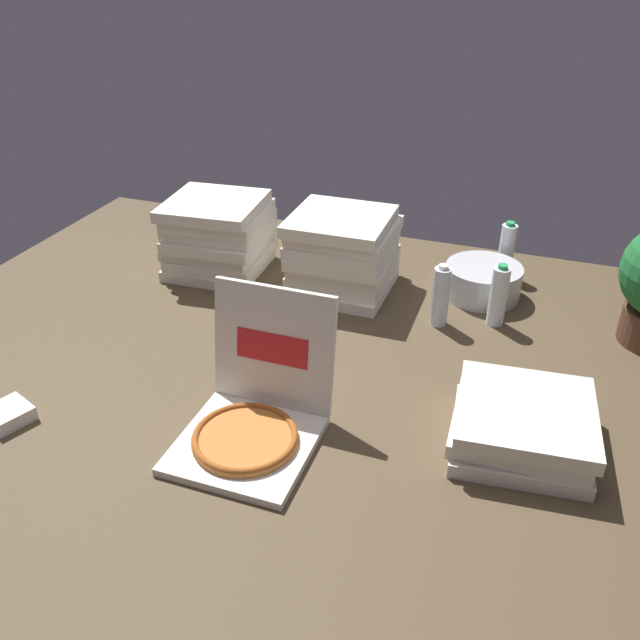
# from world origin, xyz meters

# --- Properties ---
(ground_plane) EXTENTS (3.20, 2.40, 0.02)m
(ground_plane) POSITION_xyz_m (0.00, 0.00, -0.01)
(ground_plane) COLOR #4C3D28
(open_pizza_box) EXTENTS (0.38, 0.46, 0.41)m
(open_pizza_box) POSITION_xyz_m (-0.05, -0.37, 0.08)
(open_pizza_box) COLOR silver
(open_pizza_box) RESTS_ON ground_plane
(pizza_stack_right_near) EXTENTS (0.43, 0.44, 0.32)m
(pizza_stack_right_near) POSITION_xyz_m (-0.65, 0.59, 0.16)
(pizza_stack_right_near) COLOR silver
(pizza_stack_right_near) RESTS_ON ground_plane
(pizza_stack_left_near) EXTENTS (0.41, 0.41, 0.32)m
(pizza_stack_left_near) POSITION_xyz_m (-0.10, 0.60, 0.16)
(pizza_stack_left_near) COLOR silver
(pizza_stack_left_near) RESTS_ON ground_plane
(pizza_stack_left_far) EXTENTS (0.43, 0.42, 0.14)m
(pizza_stack_left_far) POSITION_xyz_m (0.69, -0.15, 0.07)
(pizza_stack_left_far) COLOR silver
(pizza_stack_left_far) RESTS_ON ground_plane
(ice_bucket) EXTENTS (0.31, 0.31, 0.13)m
(ice_bucket) POSITION_xyz_m (0.46, 0.74, 0.06)
(ice_bucket) COLOR #B7BABF
(ice_bucket) RESTS_ON ground_plane
(water_bottle_0) EXTENTS (0.07, 0.07, 0.25)m
(water_bottle_0) POSITION_xyz_m (0.54, 0.53, 0.12)
(water_bottle_0) COLOR white
(water_bottle_0) RESTS_ON ground_plane
(water_bottle_1) EXTENTS (0.07, 0.07, 0.25)m
(water_bottle_1) POSITION_xyz_m (0.52, 0.95, 0.12)
(water_bottle_1) COLOR white
(water_bottle_1) RESTS_ON ground_plane
(water_bottle_2) EXTENTS (0.07, 0.07, 0.25)m
(water_bottle_2) POSITION_xyz_m (0.34, 0.45, 0.12)
(water_bottle_2) COLOR silver
(water_bottle_2) RESTS_ON ground_plane
(napkin_pile) EXTENTS (0.16, 0.16, 0.05)m
(napkin_pile) POSITION_xyz_m (-0.79, -0.57, 0.02)
(napkin_pile) COLOR white
(napkin_pile) RESTS_ON ground_plane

